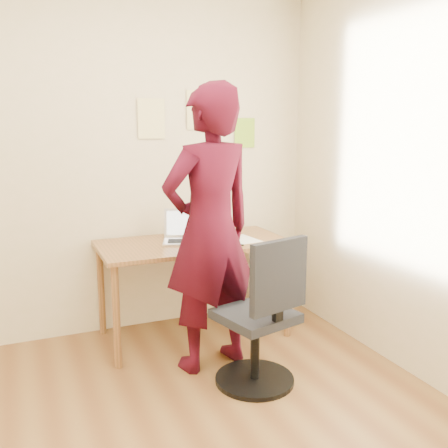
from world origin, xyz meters
name	(u,v)px	position (x,y,z in m)	size (l,w,h in m)	color
room	(156,186)	(0.00, 0.00, 1.35)	(3.58, 3.58, 2.78)	brown
desk	(194,253)	(0.65, 1.38, 0.65)	(1.40, 0.70, 0.74)	brown
laptop	(185,234)	(0.60, 1.42, 0.79)	(0.40, 0.38, 0.23)	silver
paper_sheet	(242,239)	(1.02, 1.31, 0.74)	(0.20, 0.29, 0.00)	white
phone	(236,244)	(0.90, 1.17, 0.74)	(0.09, 0.13, 0.01)	black
wall_note_left	(151,119)	(0.45, 1.74, 1.64)	(0.21, 0.00, 0.30)	#F6E493
wall_note_mid	(199,110)	(0.84, 1.74, 1.71)	(0.21, 0.00, 0.30)	#F6E493
wall_note_right	(245,133)	(1.24, 1.74, 1.53)	(0.18, 0.00, 0.24)	#8BC32C
office_chair	(262,324)	(0.78, 0.49, 0.41)	(0.51, 0.53, 0.96)	black
person	(210,230)	(0.59, 0.89, 0.93)	(0.68, 0.45, 1.86)	#3B0815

